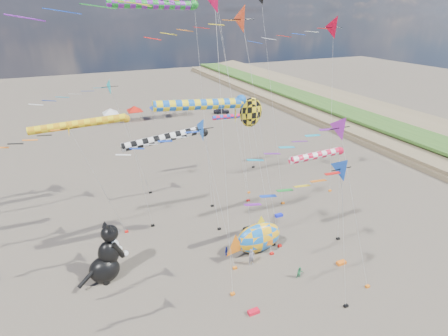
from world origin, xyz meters
TOP-DOWN VIEW (x-y plane):
  - ground at (0.00, 0.00)m, footprint 260.00×260.00m
  - delta_kite_0 at (-10.85, 26.43)m, footprint 11.53×1.98m
  - delta_kite_1 at (12.21, 17.24)m, footprint 12.28×2.56m
  - delta_kite_3 at (-5.13, 8.73)m, footprint 8.43×2.01m
  - delta_kite_5 at (-0.88, 9.88)m, footprint 10.71×2.26m
  - delta_kite_7 at (-14.58, 18.73)m, footprint 9.50×1.57m
  - delta_kite_9 at (3.30, 1.93)m, footprint 9.70×1.86m
  - delta_kite_10 at (-0.42, 0.98)m, footprint 9.44×1.64m
  - windsock_0 at (-12.58, 18.74)m, footprint 10.04×0.76m
  - windsock_1 at (-5.77, 15.13)m, footprint 9.35×0.81m
  - windsock_2 at (5.89, 8.42)m, footprint 7.10×0.70m
  - windsock_3 at (-3.40, 12.01)m, footprint 9.20×0.90m
  - windsock_4 at (-4.75, 19.98)m, footprint 9.68×0.81m
  - windsock_5 at (6.74, 28.08)m, footprint 6.70×0.64m
  - angelfish_kite at (0.87, 12.32)m, footprint 3.74×3.02m
  - cat_inflatable at (-12.78, 12.31)m, footprint 4.46×3.41m
  - fish_inflatable at (1.10, 10.14)m, footprint 6.35×2.58m
  - person_adult at (-0.40, 8.64)m, footprint 0.64×0.44m
  - child_green at (2.68, 5.32)m, footprint 0.59×0.47m
  - child_blue at (-1.98, 10.81)m, footprint 0.60×0.60m
  - kite_bag_0 at (6.50, 14.75)m, footprint 0.90×0.44m
  - kite_bag_1 at (1.92, 13.82)m, footprint 0.90×0.44m
  - kite_bag_2 at (-2.97, 3.46)m, footprint 0.90×0.44m
  - kite_bag_3 at (7.36, 5.24)m, footprint 0.90×0.44m
  - tent_row at (1.50, 60.00)m, footprint 19.20×4.20m
  - parked_car at (18.28, 58.00)m, footprint 3.88×2.28m

SIDE VIEW (x-z plane):
  - ground at x=0.00m, z-range 0.00..0.00m
  - kite_bag_0 at x=6.50m, z-range 0.00..0.30m
  - kite_bag_1 at x=1.92m, z-range 0.00..0.30m
  - kite_bag_2 at x=-2.97m, z-range 0.00..0.30m
  - kite_bag_3 at x=7.36m, z-range 0.00..0.30m
  - child_blue at x=-1.98m, z-range 0.00..1.02m
  - child_green at x=2.68m, z-range 0.00..1.15m
  - parked_car at x=18.28m, z-range 0.00..1.24m
  - person_adult at x=-0.40m, z-range 0.00..1.72m
  - fish_inflatable at x=1.10m, z-range -0.38..3.68m
  - cat_inflatable at x=-12.78m, z-range 0.00..5.39m
  - tent_row at x=1.50m, z-range 1.25..5.05m
  - windsock_5 at x=6.74m, z-range 3.99..12.78m
  - windsock_2 at x=5.89m, z-range 4.83..15.34m
  - windsock_1 at x=-5.77m, z-range 5.41..17.12m
  - delta_kite_7 at x=-14.58m, z-range 5.40..18.68m
  - windsock_0 at x=-12.58m, z-range 5.99..18.84m
  - delta_kite_10 at x=-0.42m, z-range 5.70..19.60m
  - angelfish_kite at x=0.87m, z-range 6.01..20.88m
  - delta_kite_3 at x=-5.13m, z-range 6.07..20.85m
  - delta_kite_0 at x=-10.85m, z-range 6.28..21.55m
  - delta_kite_9 at x=3.30m, z-range 6.45..21.95m
  - windsock_3 at x=-3.40m, z-range 7.14..22.44m
  - delta_kite_1 at x=12.21m, z-range 9.20..30.70m
  - delta_kite_5 at x=-0.88m, z-range 9.77..32.14m
  - windsock_4 at x=-4.75m, z-range 10.83..33.49m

